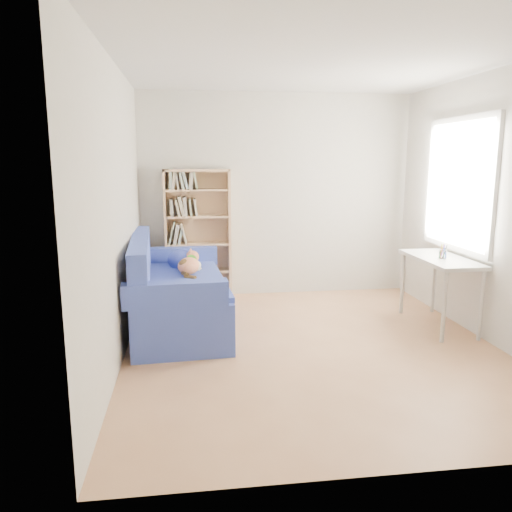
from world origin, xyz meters
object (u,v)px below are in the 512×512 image
Objects in this scene: sofa at (174,293)px; bookshelf at (198,240)px; pen_cup at (443,253)px; desk at (441,266)px.

sofa is 1.22× the size of bookshelf.
desk is at bearing 74.97° from pen_cup.
desk is (2.80, -0.37, 0.30)m from sofa.
pen_cup reaches higher than desk.
sofa is at bearing 171.39° from pen_cup.
sofa is 13.18× the size of pen_cup.
sofa reaches higher than desk.
pen_cup is (-0.01, -0.05, 0.14)m from desk.
pen_cup is (2.50, -1.49, 0.04)m from bookshelf.
pen_cup is at bearing -30.78° from bookshelf.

